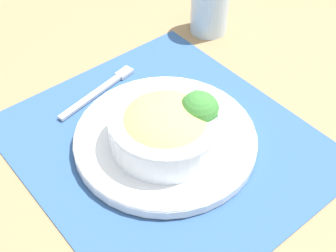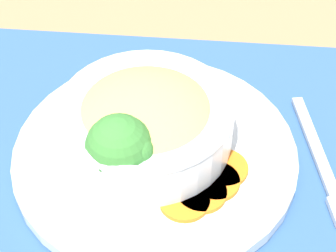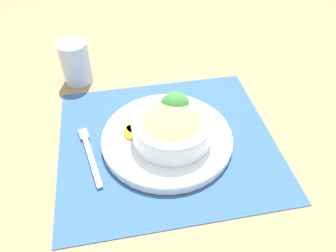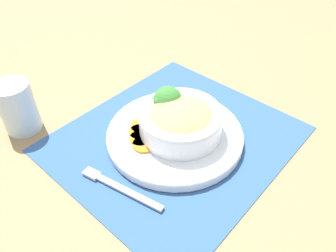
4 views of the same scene
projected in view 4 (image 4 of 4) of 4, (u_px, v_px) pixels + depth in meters
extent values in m
plane|color=#8C704C|center=(175.00, 139.00, 0.73)|extent=(4.00, 4.00, 0.00)
cube|color=#2D5184|center=(175.00, 138.00, 0.73)|extent=(0.54, 0.49, 0.00)
cylinder|color=silver|center=(175.00, 135.00, 0.72)|extent=(0.30, 0.30, 0.02)
torus|color=silver|center=(175.00, 133.00, 0.72)|extent=(0.30, 0.30, 0.01)
cylinder|color=silver|center=(181.00, 123.00, 0.70)|extent=(0.18, 0.18, 0.05)
torus|color=silver|center=(181.00, 113.00, 0.68)|extent=(0.18, 0.18, 0.01)
ellipsoid|color=#E0B75B|center=(181.00, 118.00, 0.69)|extent=(0.15, 0.15, 0.06)
cylinder|color=#759E51|center=(168.00, 113.00, 0.75)|extent=(0.03, 0.03, 0.02)
sphere|color=#387A33|center=(168.00, 101.00, 0.72)|extent=(0.07, 0.07, 0.07)
sphere|color=#387A33|center=(160.00, 102.00, 0.71)|extent=(0.03, 0.03, 0.03)
sphere|color=#387A33|center=(174.00, 97.00, 0.73)|extent=(0.03, 0.03, 0.03)
cylinder|color=orange|center=(142.00, 126.00, 0.73)|extent=(0.05, 0.05, 0.01)
cylinder|color=orange|center=(140.00, 132.00, 0.71)|extent=(0.05, 0.05, 0.01)
cylinder|color=orange|center=(141.00, 138.00, 0.70)|extent=(0.05, 0.05, 0.01)
cylinder|color=orange|center=(144.00, 144.00, 0.69)|extent=(0.05, 0.05, 0.01)
cylinder|color=silver|center=(18.00, 107.00, 0.72)|extent=(0.08, 0.08, 0.12)
cylinder|color=silver|center=(21.00, 115.00, 0.73)|extent=(0.07, 0.07, 0.07)
cube|color=#B7B7BC|center=(123.00, 190.00, 0.62)|extent=(0.03, 0.18, 0.01)
cube|color=#B7B7BC|center=(92.00, 174.00, 0.65)|extent=(0.02, 0.03, 0.01)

